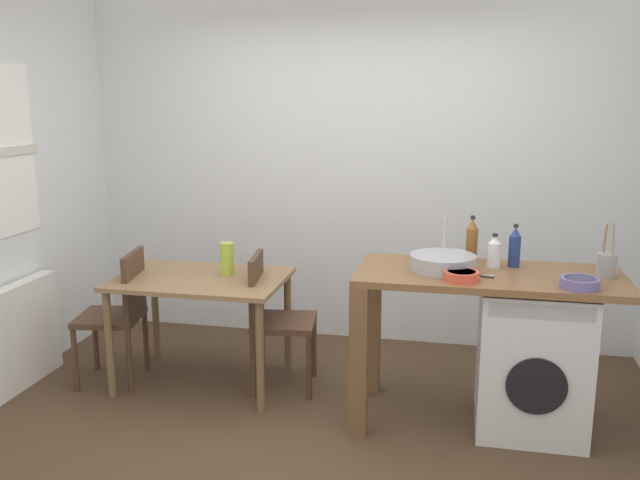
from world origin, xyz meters
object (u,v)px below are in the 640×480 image
Objects in this scene: dining_table at (201,291)px; bottle_squat_brown at (494,252)px; utensil_crock at (607,264)px; vase at (227,259)px; chair_person_seat at (120,309)px; bottle_tall_green at (472,241)px; colander at (580,282)px; bottle_clear_small at (515,247)px; mixing_bowl at (461,275)px; chair_opposite at (273,314)px; washing_machine at (532,357)px.

bottle_squat_brown is (1.85, -0.05, 0.37)m from dining_table.
utensil_crock reaches higher than vase.
chair_person_seat is at bearing -179.09° from bottle_squat_brown.
bottle_tall_green is 1.41× the size of colander.
utensil_crock is (0.49, -0.12, -0.05)m from bottle_clear_small.
chair_opposite is at bearing 160.57° from mixing_bowl.
bottle_squat_brown is at bearing 172.30° from utensil_crock.
chair_opposite is 4.48× the size of bottle_squat_brown.
washing_machine is 0.70m from mixing_bowl.
bottle_squat_brown reaches higher than vase.
bottle_clear_small is at bearing 51.30° from mixing_bowl.
chair_opposite is at bearing 178.15° from bottle_clear_small.
chair_opposite is at bearing -92.58° from chair_person_seat.
colander reaches higher than chair_opposite.
washing_machine is at bearing -55.74° from bottle_clear_small.
bottle_clear_small is 1.83m from vase.
bottle_tall_green is 1.48× the size of mixing_bowl.
utensil_crock is at bearing 77.45° from chair_opposite.
bottle_tall_green reaches higher than colander.
bottle_squat_brown is 0.55m from colander.
mixing_bowl is 0.83m from utensil_crock.
utensil_crock is at bearing 8.10° from washing_machine.
bottle_clear_small reaches higher than chair_opposite.
bottle_squat_brown is 0.38m from mixing_bowl.
bottle_tall_green is 1.59m from vase.
chair_person_seat is 4.19× the size of vase.
bottle_clear_small is 1.27× the size of colander.
vase is at bearing 166.74° from colander.
bottle_clear_small is (2.51, 0.08, 0.53)m from chair_person_seat.
bottle_tall_green reaches higher than chair_opposite.
dining_table is 5.47× the size of bottle_squat_brown.
chair_opposite is at bearing 4.82° from dining_table.
vase is (-0.33, 0.06, 0.34)m from chair_opposite.
bottle_tall_green reaches higher than vase.
vase reaches higher than dining_table.
vase is at bearing 162.44° from mixing_bowl.
bottle_clear_small reaches higher than mixing_bowl.
bottle_squat_brown reaches higher than mixing_bowl.
chair_opposite is (1.02, 0.13, 0.00)m from chair_person_seat.
washing_machine is at bearing 25.32° from mixing_bowl.
mixing_bowl is at bearing -162.34° from utensil_crock.
bottle_clear_small is (1.49, -0.05, 0.53)m from chair_opposite.
utensil_crock is at bearing -15.16° from bottle_tall_green.
bottle_tall_green is 0.73m from colander.
vase is at bearing -84.63° from chair_person_seat.
chair_opposite is 1.58m from bottle_clear_small.
chair_person_seat is (-0.55, -0.09, -0.14)m from dining_table.
colander is (1.80, -0.44, 0.44)m from chair_opposite.
dining_table is 2.33m from colander.
dining_table is at bearing 179.77° from bottle_clear_small.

